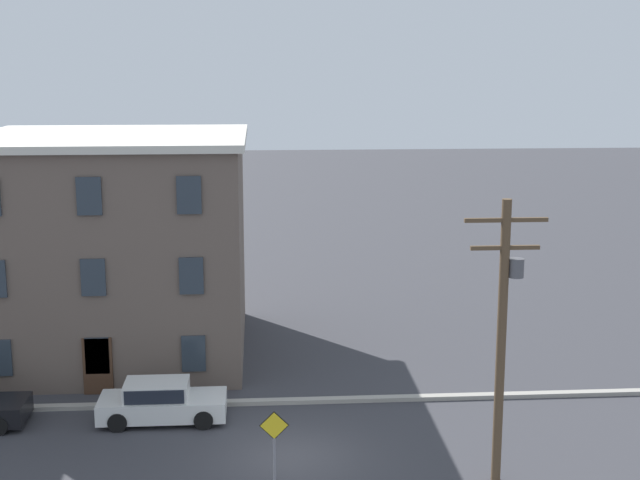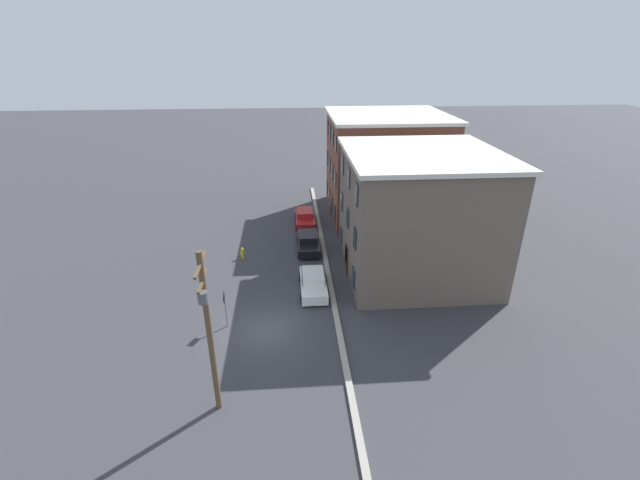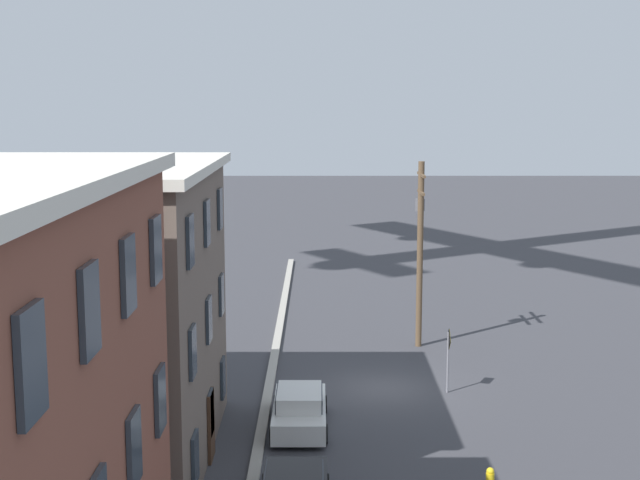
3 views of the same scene
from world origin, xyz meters
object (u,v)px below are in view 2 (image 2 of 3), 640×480
utility_pole (208,327)px  fire_hydrant (242,253)px  car_red (305,217)px  car_white (313,282)px  caution_sign (225,304)px  car_black (308,241)px

utility_pole → fire_hydrant: size_ratio=8.90×
car_red → car_white: (12.51, 0.05, 0.00)m
caution_sign → car_red: bearing=161.0°
utility_pole → caution_sign: bearing=-176.5°
car_red → utility_pole: size_ratio=0.52×
car_black → car_white: 6.86m
car_red → caution_sign: bearing=-19.0°
car_red → caution_sign: 17.33m
car_red → car_white: bearing=0.2°
car_white → utility_pole: (10.53, -5.28, 4.06)m
car_black → utility_pole: bearing=-16.9°
utility_pole → fire_hydrant: utility_pole is taller
car_black → car_white: size_ratio=1.00×
caution_sign → fire_hydrant: 9.49m
car_white → caution_sign: size_ratio=1.72×
utility_pole → car_black: bearing=163.1°
car_red → car_white: 12.51m
car_white → caution_sign: bearing=-55.8°
car_red → utility_pole: (23.04, -5.22, 4.06)m
car_black → utility_pole: 18.61m
car_black → car_red: bearing=-179.5°
caution_sign → fire_hydrant: caution_sign is taller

